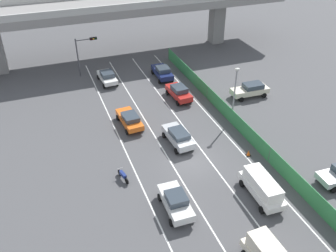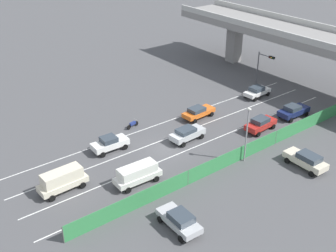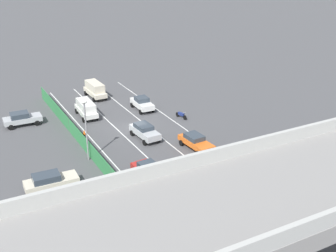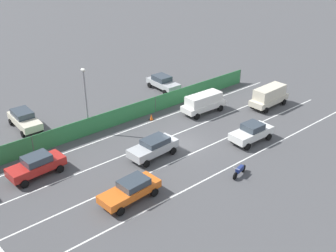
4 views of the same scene
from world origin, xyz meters
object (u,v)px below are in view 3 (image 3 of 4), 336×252
Objects in this scene: car_taxi_orange at (196,141)px; car_van_white at (86,108)px; car_van_cream at (95,89)px; motorcycle at (181,115)px; car_sedan_white at (142,103)px; car_sedan_navy at (182,206)px; parked_sedan_cream at (50,181)px; car_hatchback_white at (264,191)px; street_lamp at (86,124)px; traffic_light at (316,172)px; car_sedan_silver at (145,131)px; traffic_cone at (84,132)px; car_sedan_red at (150,172)px; parked_wagon_silver at (22,118)px.

car_taxi_orange is 0.95× the size of car_van_white.
car_van_cream is 14.42m from motorcycle.
car_van_white is at bearing -31.11° from motorcycle.
car_sedan_white is 24.61m from car_sedan_navy.
parked_sedan_cream reaches higher than car_sedan_white.
car_taxi_orange is 1.08× the size of car_hatchback_white.
traffic_light is at bearing 126.52° from street_lamp.
traffic_light is (0.91, 22.96, 3.33)m from motorcycle.
car_taxi_orange is 2.44× the size of motorcycle.
traffic_light reaches higher than car_sedan_silver.
car_hatchback_white is at bearing 102.49° from car_sedan_silver.
motorcycle is 15.35m from street_lamp.
car_van_cream is at bearing -83.28° from car_hatchback_white.
car_van_white is at bearing -111.18° from traffic_cone.
car_sedan_red reaches higher than traffic_cone.
car_sedan_navy is 2.39× the size of motorcycle.
car_van_cream reaches higher than car_van_white.
car_sedan_silver is at bearing 137.48° from parked_wagon_silver.
car_van_cream is 1.08× the size of parked_wagon_silver.
car_van_white is at bearing -69.06° from car_sedan_silver.
car_hatchback_white is at bearing 170.51° from car_sedan_navy.
traffic_cone is at bearing 24.15° from car_sedan_white.
car_taxi_orange is at bearing 134.33° from parked_wagon_silver.
car_van_cream is at bearing -115.14° from traffic_cone.
car_taxi_orange is at bearing 116.78° from car_van_white.
car_hatchback_white is at bearing 81.15° from motorcycle.
car_sedan_white is at bearing -155.85° from traffic_cone.
car_taxi_orange is 15.08m from traffic_light.
car_van_white is 12.43m from street_lamp.
parked_wagon_silver is at bearing -47.49° from traffic_cone.
street_lamp reaches higher than car_sedan_silver.
traffic_light is 21.94m from street_lamp.
parked_wagon_silver is at bearing -60.30° from traffic_light.
car_van_white reaches higher than car_sedan_navy.
car_van_white is at bearing -107.58° from street_lamp.
car_van_cream is at bearing -61.58° from motorcycle.
car_sedan_white reaches higher than car_taxi_orange.
car_van_cream is 0.90× the size of traffic_light.
car_van_cream is 1.03× the size of parked_sedan_cream.
car_taxi_orange is at bearing -126.54° from car_sedan_navy.
car_sedan_silver is 1.00× the size of car_sedan_red.
car_sedan_navy is at bearing 53.46° from car_taxi_orange.
street_lamp is (10.99, -2.98, 3.07)m from car_taxi_orange.
car_taxi_orange is 1.10× the size of car_sedan_white.
motorcycle is (-3.03, 5.10, -0.47)m from car_sedan_white.
car_sedan_navy is (7.45, 10.06, 0.05)m from car_taxi_orange.
car_taxi_orange is 0.73× the size of street_lamp.
parked_wagon_silver is 8.50m from traffic_cone.
car_sedan_silver reaches higher than traffic_cone.
car_van_white is 1.07× the size of car_sedan_navy.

